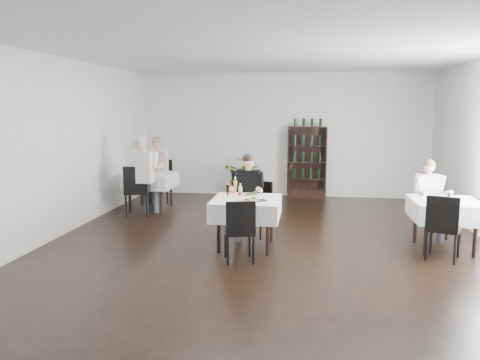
% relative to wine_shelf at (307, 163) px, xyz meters
% --- Properties ---
extents(room_shell, '(9.00, 9.00, 9.00)m').
position_rel_wine_shelf_xyz_m(room_shell, '(-0.60, -4.31, 0.65)').
color(room_shell, black).
rests_on(room_shell, ground).
extents(wine_shelf, '(0.90, 0.28, 1.75)m').
position_rel_wine_shelf_xyz_m(wine_shelf, '(0.00, 0.00, 0.00)').
color(wine_shelf, black).
rests_on(wine_shelf, ground).
extents(main_table, '(1.03, 1.03, 0.77)m').
position_rel_wine_shelf_xyz_m(main_table, '(-0.90, -4.31, -0.23)').
color(main_table, black).
rests_on(main_table, ground).
extents(left_table, '(0.98, 0.98, 0.77)m').
position_rel_wine_shelf_xyz_m(left_table, '(-3.30, -1.81, -0.23)').
color(left_table, black).
rests_on(left_table, ground).
extents(right_table, '(0.98, 0.98, 0.77)m').
position_rel_wine_shelf_xyz_m(right_table, '(2.10, -4.01, -0.23)').
color(right_table, black).
rests_on(right_table, ground).
extents(potted_tree, '(1.08, 1.00, 1.00)m').
position_rel_wine_shelf_xyz_m(potted_tree, '(-1.51, -0.11, -0.35)').
color(potted_tree, '#21551D').
rests_on(potted_tree, ground).
extents(main_chair_far, '(0.54, 0.54, 0.91)m').
position_rel_wine_shelf_xyz_m(main_chair_far, '(-0.80, -3.55, -0.33)').
color(main_chair_far, black).
rests_on(main_chair_far, ground).
extents(main_chair_near, '(0.50, 0.51, 0.90)m').
position_rel_wine_shelf_xyz_m(main_chair_near, '(-0.89, -5.07, -0.33)').
color(main_chair_near, black).
rests_on(main_chair_near, ground).
extents(left_chair_far, '(0.46, 0.46, 0.97)m').
position_rel_wine_shelf_xyz_m(left_chair_far, '(-3.31, -1.01, -0.29)').
color(left_chair_far, black).
rests_on(left_chair_far, ground).
extents(left_chair_near, '(0.55, 0.56, 1.02)m').
position_rel_wine_shelf_xyz_m(left_chair_near, '(-3.34, -2.54, -0.26)').
color(left_chair_near, black).
rests_on(left_chair_near, ground).
extents(right_chair_far, '(0.54, 0.54, 0.92)m').
position_rel_wine_shelf_xyz_m(right_chair_far, '(2.05, -3.25, -0.32)').
color(right_chair_far, black).
rests_on(right_chair_far, ground).
extents(right_chair_near, '(0.57, 0.57, 0.95)m').
position_rel_wine_shelf_xyz_m(right_chair_near, '(1.93, -4.57, -0.31)').
color(right_chair_near, black).
rests_on(right_chair_near, ground).
extents(diner_main, '(0.53, 0.53, 1.40)m').
position_rel_wine_shelf_xyz_m(diner_main, '(-0.96, -3.76, -0.03)').
color(diner_main, '#3A3940').
rests_on(diner_main, ground).
extents(diner_left_far, '(0.62, 0.65, 1.51)m').
position_rel_wine_shelf_xyz_m(diner_left_far, '(-3.38, -1.21, 0.03)').
color(diner_left_far, '#3A3940').
rests_on(diner_left_far, ground).
extents(diner_left_near, '(0.63, 0.64, 1.63)m').
position_rel_wine_shelf_xyz_m(diner_left_near, '(-3.21, -2.47, 0.10)').
color(diner_left_near, '#3A3940').
rests_on(diner_left_near, ground).
extents(diner_right_far, '(0.54, 0.57, 1.33)m').
position_rel_wine_shelf_xyz_m(diner_right_far, '(2.01, -3.41, -0.08)').
color(diner_right_far, '#3A3940').
rests_on(diner_right_far, ground).
extents(plate_far, '(0.28, 0.28, 0.07)m').
position_rel_wine_shelf_xyz_m(plate_far, '(-0.85, -4.06, -0.06)').
color(plate_far, white).
rests_on(plate_far, main_table).
extents(plate_near, '(0.30, 0.30, 0.07)m').
position_rel_wine_shelf_xyz_m(plate_near, '(-0.81, -4.51, -0.06)').
color(plate_near, white).
rests_on(plate_near, main_table).
extents(pilsner_dark, '(0.06, 0.06, 0.26)m').
position_rel_wine_shelf_xyz_m(pilsner_dark, '(-1.19, -4.32, 0.03)').
color(pilsner_dark, black).
rests_on(pilsner_dark, main_table).
extents(pilsner_lager, '(0.08, 0.08, 0.32)m').
position_rel_wine_shelf_xyz_m(pilsner_lager, '(-1.09, -4.22, 0.06)').
color(pilsner_lager, '#B8872F').
rests_on(pilsner_lager, main_table).
extents(coke_bottle, '(0.06, 0.06, 0.24)m').
position_rel_wine_shelf_xyz_m(coke_bottle, '(-0.99, -4.34, 0.02)').
color(coke_bottle, silver).
rests_on(coke_bottle, main_table).
extents(napkin_cutlery, '(0.26, 0.24, 0.02)m').
position_rel_wine_shelf_xyz_m(napkin_cutlery, '(-0.69, -4.47, -0.07)').
color(napkin_cutlery, black).
rests_on(napkin_cutlery, main_table).
extents(pepper_mill, '(0.05, 0.05, 0.11)m').
position_rel_wine_shelf_xyz_m(pepper_mill, '(2.14, -4.00, -0.02)').
color(pepper_mill, black).
rests_on(pepper_mill, right_table).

